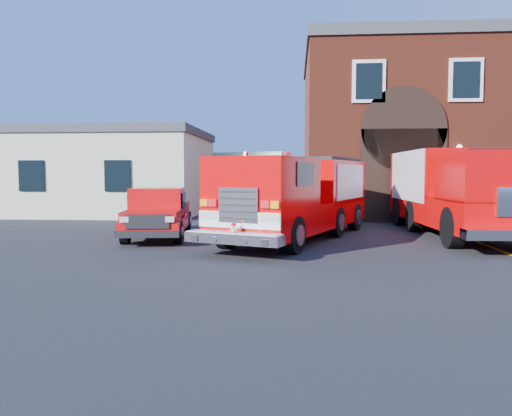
# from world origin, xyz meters

# --- Properties ---
(ground) EXTENTS (100.00, 100.00, 0.00)m
(ground) POSITION_xyz_m (0.00, 0.00, 0.00)
(ground) COLOR black
(ground) RESTS_ON ground
(parking_stripe_near) EXTENTS (0.12, 3.00, 0.01)m
(parking_stripe_near) POSITION_xyz_m (6.50, 1.00, 0.00)
(parking_stripe_near) COLOR yellow
(parking_stripe_near) RESTS_ON ground
(parking_stripe_mid) EXTENTS (0.12, 3.00, 0.01)m
(parking_stripe_mid) POSITION_xyz_m (6.50, 4.00, 0.00)
(parking_stripe_mid) COLOR yellow
(parking_stripe_mid) RESTS_ON ground
(parking_stripe_far) EXTENTS (0.12, 3.00, 0.01)m
(parking_stripe_far) POSITION_xyz_m (6.50, 7.00, 0.00)
(parking_stripe_far) COLOR yellow
(parking_stripe_far) RESTS_ON ground
(fire_station) EXTENTS (15.20, 10.20, 8.45)m
(fire_station) POSITION_xyz_m (8.99, 13.98, 4.25)
(fire_station) COLOR maroon
(fire_station) RESTS_ON ground
(side_building) EXTENTS (10.20, 8.20, 4.35)m
(side_building) POSITION_xyz_m (-9.00, 13.00, 2.20)
(side_building) COLOR beige
(side_building) RESTS_ON ground
(fire_engine) EXTENTS (5.42, 8.97, 2.68)m
(fire_engine) POSITION_xyz_m (1.02, 3.27, 1.39)
(fire_engine) COLOR black
(fire_engine) RESTS_ON ground
(pickup_truck) EXTENTS (2.44, 5.19, 1.64)m
(pickup_truck) POSITION_xyz_m (-3.57, 3.31, 0.77)
(pickup_truck) COLOR black
(pickup_truck) RESTS_ON ground
(secondary_truck) EXTENTS (3.06, 9.07, 2.92)m
(secondary_truck) POSITION_xyz_m (6.41, 4.63, 1.59)
(secondary_truck) COLOR black
(secondary_truck) RESTS_ON ground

